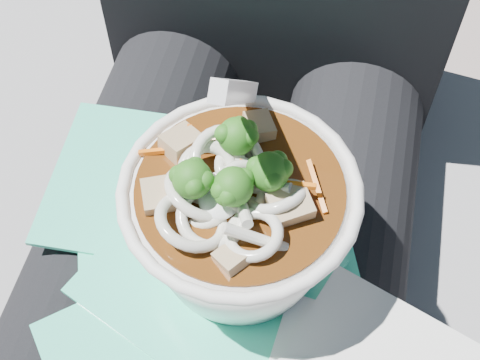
% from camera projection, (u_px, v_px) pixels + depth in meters
% --- Properties ---
extents(stone_ledge, '(1.06, 0.63, 0.47)m').
position_uv_depth(stone_ledge, '(247.00, 282.00, 0.93)').
color(stone_ledge, slate).
rests_on(stone_ledge, ground).
extents(lap, '(0.33, 0.48, 0.14)m').
position_uv_depth(lap, '(214.00, 286.00, 0.59)').
color(lap, black).
rests_on(lap, stone_ledge).
extents(person_body, '(0.34, 0.94, 1.01)m').
position_uv_depth(person_body, '(237.00, 187.00, 0.62)').
color(person_body, black).
rests_on(person_body, ground).
extents(plastic_bag, '(0.28, 0.34, 0.01)m').
position_uv_depth(plastic_bag, '(195.00, 259.00, 0.52)').
color(plastic_bag, '#33D5A9').
rests_on(plastic_bag, lap).
extents(udon_bowl, '(0.18, 0.18, 0.20)m').
position_uv_depth(udon_bowl, '(239.00, 214.00, 0.47)').
color(udon_bowl, white).
rests_on(udon_bowl, plastic_bag).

